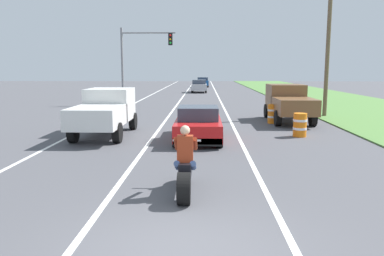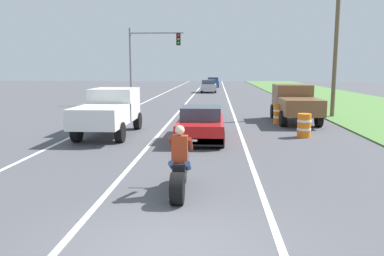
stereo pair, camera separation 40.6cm
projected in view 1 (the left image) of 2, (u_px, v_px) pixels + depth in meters
name	position (u px, v px, depth m)	size (l,w,h in m)	color
ground_plane	(183.00, 253.00, 6.07)	(160.00, 160.00, 0.00)	#4C4C51
lane_stripe_left_solid	(119.00, 111.00, 25.99)	(0.14, 120.00, 0.01)	white
lane_stripe_right_solid	(226.00, 111.00, 25.77)	(0.14, 120.00, 0.01)	white
lane_stripe_centre_dashed	(172.00, 111.00, 25.88)	(0.14, 120.00, 0.01)	white
grass_verge_right	(379.00, 112.00, 25.46)	(10.00, 120.00, 0.06)	#517F3D
motorcycle_with_rider	(185.00, 170.00, 8.74)	(0.70, 2.21, 1.62)	black
sports_car_red	(198.00, 124.00, 15.57)	(1.84, 4.30, 1.37)	red
pickup_truck_left_lane_white	(105.00, 110.00, 16.44)	(2.02, 4.80, 1.98)	silver
pickup_truck_right_shoulder_brown	(289.00, 101.00, 20.72)	(2.02, 4.80, 1.98)	brown
traffic_light_mast_near	(139.00, 54.00, 30.15)	(4.32, 0.34, 6.00)	gray
utility_pole_roadside	(328.00, 44.00, 22.42)	(0.24, 0.24, 8.58)	brown
construction_barrel_nearest	(300.00, 125.00, 16.29)	(0.58, 0.58, 1.00)	orange
construction_barrel_mid	(273.00, 114.00, 20.26)	(0.58, 0.58, 1.00)	orange
distant_car_far_ahead	(199.00, 86.00, 45.96)	(1.80, 4.00, 1.50)	#B2B2B7
distant_car_further_ahead	(203.00, 82.00, 59.07)	(1.80, 4.00, 1.50)	#194C8C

